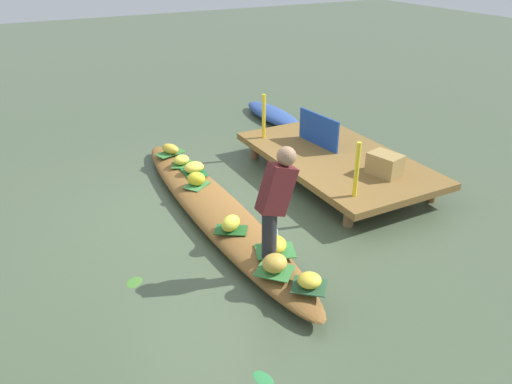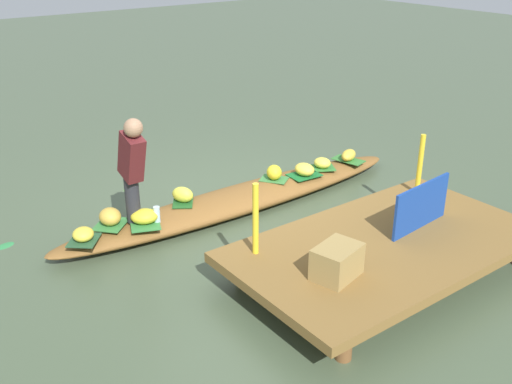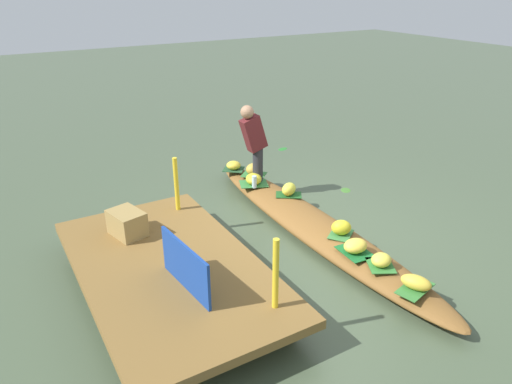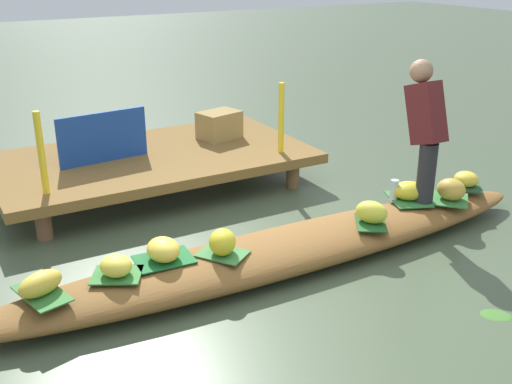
{
  "view_description": "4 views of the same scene",
  "coord_description": "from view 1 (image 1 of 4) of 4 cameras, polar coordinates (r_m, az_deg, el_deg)",
  "views": [
    {
      "loc": [
        5.38,
        -2.26,
        3.31
      ],
      "look_at": [
        0.19,
        0.52,
        0.34
      ],
      "focal_mm": 35.25,
      "sensor_mm": 36.0,
      "label": 1
    },
    {
      "loc": [
        3.92,
        5.58,
        3.24
      ],
      "look_at": [
        0.19,
        0.57,
        0.47
      ],
      "focal_mm": 41.53,
      "sensor_mm": 36.0,
      "label": 2
    },
    {
      "loc": [
        -4.54,
        3.57,
        3.21
      ],
      "look_at": [
        0.49,
        0.6,
        0.57
      ],
      "focal_mm": 33.58,
      "sensor_mm": 36.0,
      "label": 3
    },
    {
      "loc": [
        -2.33,
        -3.68,
        2.34
      ],
      "look_at": [
        -0.1,
        0.27,
        0.55
      ],
      "focal_mm": 43.1,
      "sensor_mm": 36.0,
      "label": 4
    }
  ],
  "objects": [
    {
      "name": "canal_water",
      "position": [
        6.71,
        -4.67,
        -2.87
      ],
      "size": [
        40.0,
        40.0,
        0.0
      ],
      "primitive_type": "plane",
      "color": "#45553C",
      "rests_on": "ground"
    },
    {
      "name": "drifting_plant_0",
      "position": [
        4.51,
        0.82,
        -20.41
      ],
      "size": [
        0.24,
        0.18,
        0.01
      ],
      "primitive_type": "ellipsoid",
      "rotation": [
        0.0,
        0.0,
        0.28
      ],
      "color": "#2F8444",
      "rests_on": "ground"
    },
    {
      "name": "moored_boat",
      "position": [
        10.34,
        1.93,
        8.76
      ],
      "size": [
        1.9,
        0.55,
        0.23
      ],
      "primitive_type": "ellipsoid",
      "rotation": [
        0.0,
        0.0,
        -0.0
      ],
      "color": "#314F97",
      "rests_on": "ground"
    },
    {
      "name": "banana_bunch_0",
      "position": [
        5.19,
        2.14,
        -8.06
      ],
      "size": [
        0.25,
        0.27,
        0.19
      ],
      "primitive_type": "ellipsoid",
      "rotation": [
        0.0,
        0.0,
        4.68
      ],
      "color": "gold",
      "rests_on": "vendor_boat"
    },
    {
      "name": "leaf_mat_2",
      "position": [
        7.73,
        -8.42,
        3.15
      ],
      "size": [
        0.43,
        0.4,
        0.01
      ],
      "primitive_type": "cube",
      "rotation": [
        0.0,
        0.0,
        2.64
      ],
      "color": "#337832",
      "rests_on": "vendor_boat"
    },
    {
      "name": "banana_bunch_2",
      "position": [
        7.7,
        -8.46,
        3.63
      ],
      "size": [
        0.26,
        0.28,
        0.14
      ],
      "primitive_type": "ellipsoid",
      "rotation": [
        0.0,
        0.0,
        4.92
      ],
      "color": "yellow",
      "rests_on": "vendor_boat"
    },
    {
      "name": "leaf_mat_6",
      "position": [
        5.07,
        6.04,
        -10.56
      ],
      "size": [
        0.44,
        0.44,
        0.01
      ],
      "primitive_type": "cube",
      "rotation": [
        0.0,
        0.0,
        0.87
      ],
      "color": "#274F2F",
      "rests_on": "vendor_boat"
    },
    {
      "name": "banana_bunch_5",
      "position": [
        7.0,
        -6.79,
        1.5
      ],
      "size": [
        0.3,
        0.31,
        0.19
      ],
      "primitive_type": "ellipsoid",
      "rotation": [
        0.0,
        0.0,
        1.04
      ],
      "color": "yellow",
      "rests_on": "vendor_boat"
    },
    {
      "name": "leaf_mat_7",
      "position": [
        5.93,
        -2.86,
        -4.32
      ],
      "size": [
        0.4,
        0.44,
        0.01
      ],
      "primitive_type": "cube",
      "rotation": [
        0.0,
        0.0,
        0.99
      ],
      "color": "#1F5422",
      "rests_on": "vendor_boat"
    },
    {
      "name": "banana_bunch_4",
      "position": [
        8.14,
        -9.71,
        4.87
      ],
      "size": [
        0.37,
        0.3,
        0.15
      ],
      "primitive_type": "ellipsoid",
      "rotation": [
        0.0,
        0.0,
        0.47
      ],
      "color": "gold",
      "rests_on": "vendor_boat"
    },
    {
      "name": "leaf_mat_3",
      "position": [
        7.43,
        -7.02,
        2.23
      ],
      "size": [
        0.43,
        0.33,
        0.01
      ],
      "primitive_type": "cube",
      "rotation": [
        0.0,
        0.0,
        3.08
      ],
      "color": "#19652B",
      "rests_on": "vendor_boat"
    },
    {
      "name": "banana_bunch_7",
      "position": [
        5.89,
        -2.88,
        -3.55
      ],
      "size": [
        0.29,
        0.32,
        0.19
      ],
      "primitive_type": "ellipsoid",
      "rotation": [
        0.0,
        0.0,
        5.21
      ],
      "color": "yellow",
      "rests_on": "vendor_boat"
    },
    {
      "name": "vendor_person",
      "position": [
        5.13,
        2.28,
        -0.68
      ],
      "size": [
        0.2,
        0.42,
        1.24
      ],
      "color": "#28282D",
      "rests_on": "vendor_boat"
    },
    {
      "name": "leaf_mat_1",
      "position": [
        5.56,
        2.18,
        -6.67
      ],
      "size": [
        0.46,
        0.51,
        0.01
      ],
      "primitive_type": "cube",
      "rotation": [
        0.0,
        0.0,
        1.19
      ],
      "color": "#357B3A",
      "rests_on": "vendor_boat"
    },
    {
      "name": "leaf_mat_0",
      "position": [
        5.25,
        2.12,
        -8.92
      ],
      "size": [
        0.48,
        0.48,
        0.01
      ],
      "primitive_type": "cube",
      "rotation": [
        0.0,
        0.0,
        0.74
      ],
      "color": "#377D3A",
      "rests_on": "vendor_boat"
    },
    {
      "name": "dock_platform",
      "position": [
        7.77,
        9.06,
        3.74
      ],
      "size": [
        3.2,
        1.8,
        0.37
      ],
      "color": "brown",
      "rests_on": "ground"
    },
    {
      "name": "banana_bunch_3",
      "position": [
        7.4,
        -7.06,
        2.8
      ],
      "size": [
        0.24,
        0.3,
        0.16
      ],
      "primitive_type": "ellipsoid",
      "rotation": [
        0.0,
        0.0,
        1.54
      ],
      "color": "yellow",
      "rests_on": "vendor_boat"
    },
    {
      "name": "railing_post_east",
      "position": [
        6.4,
        11.36,
        2.5
      ],
      "size": [
        0.06,
        0.06,
        0.73
      ],
      "primitive_type": "cylinder",
      "color": "yellow",
      "rests_on": "dock_platform"
    },
    {
      "name": "water_bottle",
      "position": [
        5.62,
        2.1,
        -5.14
      ],
      "size": [
        0.07,
        0.07,
        0.19
      ],
      "primitive_type": "cylinder",
      "color": "silver",
      "rests_on": "vendor_boat"
    },
    {
      "name": "leaf_mat_4",
      "position": [
        8.17,
        -9.67,
        4.38
      ],
      "size": [
        0.34,
        0.49,
        0.01
      ],
      "primitive_type": "cube",
      "rotation": [
        0.0,
        0.0,
        1.82
      ],
      "color": "#357732",
      "rests_on": "vendor_boat"
    },
    {
      "name": "vendor_boat",
      "position": [
        6.65,
        -4.71,
        -1.96
      ],
      "size": [
        5.02,
        0.73,
        0.24
      ],
      "primitive_type": "ellipsoid",
      "rotation": [
        0.0,
        0.0,
        -0.01
      ],
      "color": "brown",
      "rests_on": "ground"
    },
    {
      "name": "banana_bunch_1",
      "position": [
        5.51,
        2.19,
        -5.98
      ],
      "size": [
        0.38,
        0.36,
        0.16
      ],
      "primitive_type": "ellipsoid",
      "rotation": [
        0.0,
        0.0,
        2.64
      ],
      "color": "gold",
      "rests_on": "vendor_boat"
    },
    {
      "name": "leaf_mat_5",
      "position": [
        7.04,
        -6.75,
        0.8
      ],
      "size": [
        0.41,
        0.43,
        0.01
      ],
      "primitive_type": "cube",
      "rotation": [
        0.0,
        0.0,
        2.18
      ],
      "color": "#3C7C3D",
      "rests_on": "vendor_boat"
    },
    {
      "name": "railing_post_west",
      "position": [
        8.26,
        0.89,
        8.59
      ],
      "size": [
        0.06,
        0.06,
        0.73
      ],
      "primitive_type": "cylinder",
      "color": "yellow",
      "rests_on": "dock_platform"
    },
    {
      "name": "produce_crate",
      "position": [
        7.2,
        14.42,
        3.07
      ],
      "size": [
        0.51,
        0.42,
        0.3
      ],
      "primitive_type": "cube",
      "rotation": [
        0.0,
        0.0,
        0.25
      ],
      "color": "#9E8148",
      "rests_on": "dock_platform"
    },
    {
      "name": "market_banner",
      "position": [
        8.04,
        7.1,
        7.0
      ],
      "size": [
        0.91,
        0.12,
        0.5
      ],
      "primitive_type": "cube",
      "rotation": [
        0.0,
        0.0,
        0.1
      ],
      "color": "#193F95",
      "rests_on": "dock_platform"
    },
    {
      "name": "drifting_plant_1",
      "position": [
        5.65,
        -13.65,
        -9.89
      ],
      "size": [
        0.26,
        0.26,
        0.01
      ],
      "primitive_type": "ellipsoid",
      "rotation": [
        0.0,
        0.0,
        2.42
      ],
      "color": "#40762C",
      "rests_on": "ground"
    },
    {
      "name": "banana_bunch_6",
      "position": [
        5.03,
        6.08,
        -9.93
      ],
      "size": [
        0.3,
        0.31,
        0.14
      ],
      "primitive_type": "ellipsoid",
      "rotation": [
        0.0,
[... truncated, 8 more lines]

